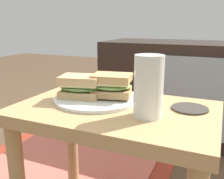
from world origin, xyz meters
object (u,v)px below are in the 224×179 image
at_px(sandwich_front, 81,86).
at_px(coaster, 190,108).
at_px(plate, 96,99).
at_px(sandwich_back, 112,85).
at_px(beer_glass, 148,88).
at_px(tv_cabinet, 183,89).

relative_size(sandwich_front, coaster, 1.44).
xyz_separation_m(plate, sandwich_back, (0.04, 0.02, 0.04)).
bearing_deg(sandwich_back, coaster, 2.74).
bearing_deg(sandwich_back, beer_glass, -32.42).
bearing_deg(sandwich_front, coaster, 7.98).
relative_size(plate, beer_glass, 1.65).
xyz_separation_m(plate, beer_glass, (0.18, -0.07, 0.07)).
bearing_deg(plate, sandwich_front, -159.27).
bearing_deg(sandwich_front, sandwich_back, 20.73).
bearing_deg(coaster, sandwich_front, -172.02).
distance_m(tv_cabinet, coaster, 0.91).
height_order(plate, coaster, plate).
bearing_deg(tv_cabinet, plate, -98.21).
relative_size(plate, sandwich_back, 1.83).
relative_size(sandwich_front, beer_glass, 0.92).
xyz_separation_m(sandwich_front, sandwich_back, (0.09, 0.03, 0.01)).
distance_m(sandwich_back, beer_glass, 0.17).
height_order(tv_cabinet, sandwich_front, tv_cabinet).
bearing_deg(tv_cabinet, coaster, -80.86).
distance_m(sandwich_back, coaster, 0.23).
relative_size(tv_cabinet, sandwich_front, 6.66).
bearing_deg(beer_glass, plate, 158.79).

